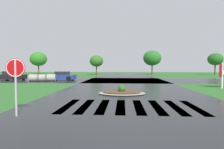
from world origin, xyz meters
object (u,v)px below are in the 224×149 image
at_px(median_island, 122,92).
at_px(car_dark_suv, 62,76).
at_px(stop_sign, 15,74).
at_px(drainage_pipe_stack, 43,78).
at_px(car_white_sedan, 11,76).

xyz_separation_m(median_island, car_dark_suv, (-8.85, 12.39, 0.48)).
bearing_deg(median_island, stop_sign, -124.19).
xyz_separation_m(car_dark_suv, drainage_pipe_stack, (-2.01, -1.83, -0.13)).
bearing_deg(car_white_sedan, stop_sign, 128.18).
xyz_separation_m(median_island, drainage_pipe_stack, (-10.86, 10.56, 0.35)).
height_order(stop_sign, drainage_pipe_stack, stop_sign).
bearing_deg(stop_sign, car_white_sedan, 114.78).
height_order(stop_sign, median_island, stop_sign).
relative_size(car_dark_suv, drainage_pipe_stack, 1.13).
height_order(car_dark_suv, drainage_pipe_stack, car_dark_suv).
xyz_separation_m(stop_sign, drainage_pipe_stack, (-6.64, 16.77, -1.26)).
distance_m(car_dark_suv, drainage_pipe_stack, 2.72).
height_order(car_dark_suv, car_white_sedan, car_white_sedan).
bearing_deg(drainage_pipe_stack, car_white_sedan, 165.62).
relative_size(median_island, car_dark_suv, 0.86).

